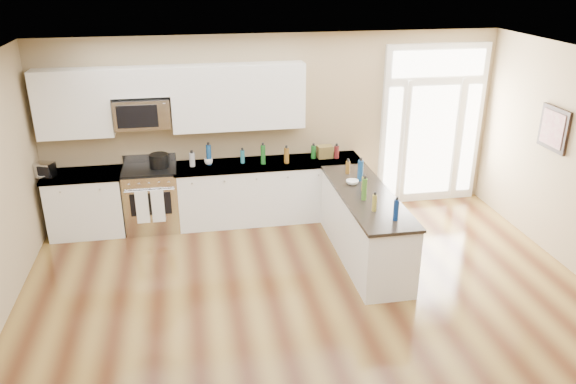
# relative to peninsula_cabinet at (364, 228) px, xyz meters

# --- Properties ---
(ground) EXTENTS (8.00, 8.00, 0.00)m
(ground) POSITION_rel_peninsula_cabinet_xyz_m (-0.93, -2.24, -0.43)
(ground) COLOR #492714
(room_shell) EXTENTS (8.00, 8.00, 8.00)m
(room_shell) POSITION_rel_peninsula_cabinet_xyz_m (-0.93, -2.24, 1.27)
(room_shell) COLOR tan
(room_shell) RESTS_ON ground
(back_cabinet_left) EXTENTS (1.10, 0.66, 0.94)m
(back_cabinet_left) POSITION_rel_peninsula_cabinet_xyz_m (-3.80, 1.45, 0.00)
(back_cabinet_left) COLOR white
(back_cabinet_left) RESTS_ON ground
(back_cabinet_right) EXTENTS (2.85, 0.66, 0.94)m
(back_cabinet_right) POSITION_rel_peninsula_cabinet_xyz_m (-1.08, 1.45, 0.00)
(back_cabinet_right) COLOR white
(back_cabinet_right) RESTS_ON ground
(peninsula_cabinet) EXTENTS (0.69, 2.32, 0.94)m
(peninsula_cabinet) POSITION_rel_peninsula_cabinet_xyz_m (0.00, 0.00, 0.00)
(peninsula_cabinet) COLOR white
(peninsula_cabinet) RESTS_ON ground
(upper_cabinet_left) EXTENTS (1.04, 0.33, 0.95)m
(upper_cabinet_left) POSITION_rel_peninsula_cabinet_xyz_m (-3.81, 1.59, 1.49)
(upper_cabinet_left) COLOR white
(upper_cabinet_left) RESTS_ON room_shell
(upper_cabinet_right) EXTENTS (1.94, 0.33, 0.95)m
(upper_cabinet_right) POSITION_rel_peninsula_cabinet_xyz_m (-1.50, 1.59, 1.49)
(upper_cabinet_right) COLOR white
(upper_cabinet_right) RESTS_ON room_shell
(upper_cabinet_short) EXTENTS (0.82, 0.33, 0.40)m
(upper_cabinet_short) POSITION_rel_peninsula_cabinet_xyz_m (-2.88, 1.59, 1.77)
(upper_cabinet_short) COLOR white
(upper_cabinet_short) RESTS_ON room_shell
(microwave) EXTENTS (0.78, 0.41, 0.42)m
(microwave) POSITION_rel_peninsula_cabinet_xyz_m (-2.88, 1.56, 1.33)
(microwave) COLOR silver
(microwave) RESTS_ON room_shell
(entry_door) EXTENTS (1.70, 0.10, 2.60)m
(entry_door) POSITION_rel_peninsula_cabinet_xyz_m (1.62, 1.71, 0.87)
(entry_door) COLOR white
(entry_door) RESTS_ON ground
(wall_art_near) EXTENTS (0.05, 0.58, 0.58)m
(wall_art_near) POSITION_rel_peninsula_cabinet_xyz_m (2.54, -0.04, 1.27)
(wall_art_near) COLOR black
(wall_art_near) RESTS_ON room_shell
(kitchen_range) EXTENTS (0.78, 0.69, 1.08)m
(kitchen_range) POSITION_rel_peninsula_cabinet_xyz_m (-2.85, 1.45, 0.04)
(kitchen_range) COLOR silver
(kitchen_range) RESTS_ON ground
(stockpot) EXTENTS (0.33, 0.33, 0.21)m
(stockpot) POSITION_rel_peninsula_cabinet_xyz_m (-2.70, 1.49, 0.62)
(stockpot) COLOR black
(stockpot) RESTS_ON kitchen_range
(toaster_oven) EXTENTS (0.29, 0.27, 0.21)m
(toaster_oven) POSITION_rel_peninsula_cabinet_xyz_m (-4.28, 1.41, 0.61)
(toaster_oven) COLOR silver
(toaster_oven) RESTS_ON back_cabinet_left
(cardboard_box) EXTENTS (0.24, 0.18, 0.19)m
(cardboard_box) POSITION_rel_peninsula_cabinet_xyz_m (-0.20, 1.50, 0.60)
(cardboard_box) COLOR brown
(cardboard_box) RESTS_ON back_cabinet_right
(bowl_left) EXTENTS (0.21, 0.21, 0.05)m
(bowl_left) POSITION_rel_peninsula_cabinet_xyz_m (-4.28, 1.39, 0.53)
(bowl_left) COLOR white
(bowl_left) RESTS_ON back_cabinet_left
(bowl_peninsula) EXTENTS (0.18, 0.18, 0.05)m
(bowl_peninsula) POSITION_rel_peninsula_cabinet_xyz_m (-0.09, 0.35, 0.53)
(bowl_peninsula) COLOR white
(bowl_peninsula) RESTS_ON peninsula_cabinet
(cup_counter) EXTENTS (0.13, 0.13, 0.10)m
(cup_counter) POSITION_rel_peninsula_cabinet_xyz_m (-1.98, 1.50, 0.55)
(cup_counter) COLOR white
(cup_counter) RESTS_ON back_cabinet_right
(counter_bottles) EXTENTS (2.39, 2.42, 0.30)m
(counter_bottles) POSITION_rel_peninsula_cabinet_xyz_m (-0.71, 0.85, 0.63)
(counter_bottles) COLOR #19591E
(counter_bottles) RESTS_ON back_cabinet_right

